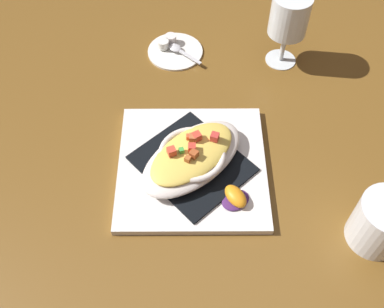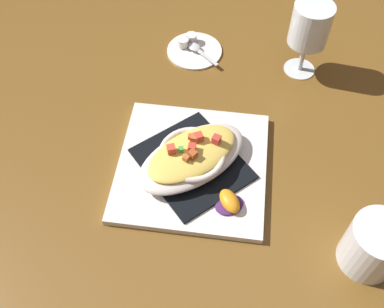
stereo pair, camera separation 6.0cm
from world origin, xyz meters
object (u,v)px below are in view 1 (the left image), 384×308
(coffee_mug, at_px, (381,224))
(creamer_cup_0, at_px, (171,39))
(gratin_dish, at_px, (192,156))
(orange_garnish, at_px, (236,197))
(stemmed_glass, at_px, (289,19))
(spoon, at_px, (177,49))
(square_plate, at_px, (192,166))
(creamer_cup_1, at_px, (163,44))
(creamer_saucer, at_px, (175,51))

(coffee_mug, bearing_deg, creamer_cup_0, -66.66)
(gratin_dish, xyz_separation_m, creamer_cup_0, (-0.03, -0.33, -0.02))
(orange_garnish, relative_size, stemmed_glass, 0.37)
(coffee_mug, relative_size, creamer_cup_0, 4.89)
(gratin_dish, bearing_deg, coffee_mug, 142.89)
(stemmed_glass, distance_m, spoon, 0.24)
(square_plate, height_order, coffee_mug, coffee_mug)
(spoon, xyz_separation_m, creamer_cup_0, (0.01, -0.03, 0.00))
(spoon, relative_size, creamer_cup_1, 3.32)
(coffee_mug, relative_size, creamer_cup_1, 4.89)
(stemmed_glass, bearing_deg, creamer_cup_1, -20.23)
(gratin_dish, height_order, creamer_cup_1, gratin_dish)
(gratin_dish, bearing_deg, stemmed_glass, -136.96)
(square_plate, bearing_deg, creamer_saucer, -96.11)
(spoon, relative_size, creamer_cup_0, 3.32)
(creamer_cup_1, bearing_deg, square_plate, 88.33)
(creamer_cup_0, bearing_deg, orange_garnish, 93.49)
(gratin_dish, distance_m, coffee_mug, 0.31)
(gratin_dish, distance_m, creamer_cup_0, 0.33)
(square_plate, distance_m, coffee_mug, 0.31)
(gratin_dish, xyz_separation_m, orange_garnish, (-0.05, 0.08, -0.02))
(gratin_dish, bearing_deg, creamer_cup_0, -94.89)
(creamer_saucer, height_order, spoon, spoon)
(creamer_cup_0, relative_size, creamer_cup_1, 1.00)
(orange_garnish, distance_m, spoon, 0.38)
(orange_garnish, xyz_separation_m, creamer_cup_1, (0.04, -0.40, -0.01))
(square_plate, height_order, creamer_cup_1, creamer_cup_1)
(gratin_dish, height_order, spoon, gratin_dish)
(coffee_mug, relative_size, creamer_saucer, 1.01)
(creamer_saucer, bearing_deg, creamer_cup_1, -29.28)
(stemmed_glass, relative_size, spoon, 1.93)
(creamer_cup_1, bearing_deg, creamer_saucer, 150.72)
(creamer_saucer, bearing_deg, gratin_dish, 83.90)
(creamer_cup_0, distance_m, creamer_cup_1, 0.02)
(creamer_cup_1, bearing_deg, creamer_cup_0, -145.06)
(square_plate, height_order, spoon, spoon)
(orange_garnish, xyz_separation_m, stemmed_glass, (-0.19, -0.31, 0.08))
(square_plate, xyz_separation_m, creamer_cup_1, (-0.01, -0.31, 0.01))
(stemmed_glass, relative_size, creamer_cup_0, 6.39)
(stemmed_glass, xyz_separation_m, spoon, (0.21, -0.07, -0.09))
(square_plate, distance_m, stemmed_glass, 0.35)
(spoon, distance_m, creamer_cup_1, 0.03)
(orange_garnish, bearing_deg, square_plate, -57.98)
(gratin_dish, distance_m, creamer_saucer, 0.30)
(gratin_dish, relative_size, orange_garnish, 4.01)
(gratin_dish, xyz_separation_m, stemmed_glass, (-0.24, -0.23, 0.07))
(orange_garnish, height_order, creamer_saucer, orange_garnish)
(gratin_dish, distance_m, spoon, 0.30)
(square_plate, bearing_deg, gratin_dish, -111.79)
(square_plate, height_order, stemmed_glass, stemmed_glass)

